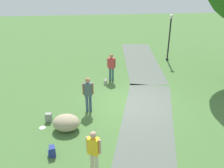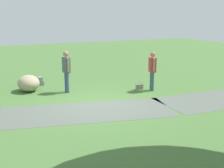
# 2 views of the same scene
# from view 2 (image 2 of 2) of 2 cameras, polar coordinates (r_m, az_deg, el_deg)

# --- Properties ---
(ground_plane) EXTENTS (48.00, 48.00, 0.00)m
(ground_plane) POSITION_cam_2_polar(r_m,az_deg,el_deg) (10.98, -2.44, -3.76)
(ground_plane) COLOR #476E35
(footpath_segment_mid) EXTENTS (8.31, 4.23, 0.01)m
(footpath_segment_mid) POSITION_cam_2_polar(r_m,az_deg,el_deg) (10.01, -11.15, -5.66)
(footpath_segment_mid) COLOR #565E55
(footpath_segment_mid) RESTS_ON ground
(lawn_boulder) EXTENTS (1.06, 1.25, 0.69)m
(lawn_boulder) POSITION_cam_2_polar(r_m,az_deg,el_deg) (13.17, -15.66, 0.15)
(lawn_boulder) COLOR tan
(lawn_boulder) RESTS_ON ground
(woman_with_handbag) EXTENTS (0.34, 0.50, 1.67)m
(woman_with_handbag) POSITION_cam_2_polar(r_m,az_deg,el_deg) (12.79, 7.71, 2.99)
(woman_with_handbag) COLOR #345A5F
(woman_with_handbag) RESTS_ON ground
(man_near_boulder) EXTENTS (0.25, 0.52, 1.74)m
(man_near_boulder) POSITION_cam_2_polar(r_m,az_deg,el_deg) (12.50, -8.72, 2.95)
(man_near_boulder) COLOR #3B5371
(man_near_boulder) RESTS_ON ground
(handbag_on_grass) EXTENTS (0.34, 0.32, 0.31)m
(handbag_on_grass) POSITION_cam_2_polar(r_m,az_deg,el_deg) (13.04, 5.25, -0.46)
(handbag_on_grass) COLOR gray
(handbag_on_grass) RESTS_ON ground
(backpack_by_boulder) EXTENTS (0.28, 0.30, 0.40)m
(backpack_by_boulder) POSITION_cam_2_polar(r_m,az_deg,el_deg) (14.16, -13.51, 0.52)
(backpack_by_boulder) COLOR gray
(backpack_by_boulder) RESTS_ON ground
(frisbee_on_grass) EXTENTS (0.27, 0.27, 0.02)m
(frisbee_on_grass) POSITION_cam_2_polar(r_m,az_deg,el_deg) (14.30, -15.68, -0.24)
(frisbee_on_grass) COLOR white
(frisbee_on_grass) RESTS_ON ground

